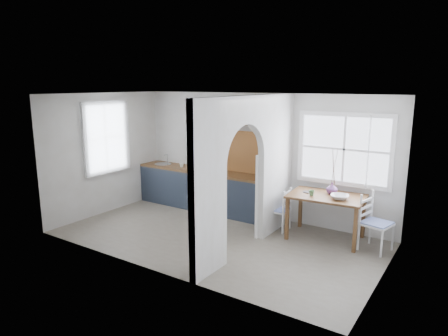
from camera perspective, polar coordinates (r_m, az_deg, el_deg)
The scene contains 26 objects.
floor at distance 7.47m, azimuth -1.18°, elevation -9.93°, with size 5.80×3.20×0.01m, color slate.
ceiling at distance 6.93m, azimuth -1.27°, elevation 10.44°, with size 5.80×3.20×0.01m, color beige.
walls at distance 7.09m, azimuth -1.22°, elevation -0.13°, with size 5.81×3.21×2.60m.
partition at distance 6.74m, azimuth 3.96°, elevation 0.53°, with size 0.12×3.20×2.60m.
kitchen_window at distance 8.95m, azimuth -16.58°, elevation 4.18°, with size 0.10×1.16×1.50m, color white, non-canonical shape.
nook_window at distance 7.66m, azimuth 16.78°, elevation 2.56°, with size 1.76×0.10×1.30m, color white, non-canonical shape.
counter at distance 8.97m, azimuth -2.34°, elevation -3.09°, with size 3.50×0.60×0.90m.
sink at distance 9.65m, azimuth -8.73°, elevation 0.50°, with size 0.40×0.40×0.02m, color #BBBDC3.
backsplash at distance 8.50m, azimuth 3.67°, elevation 2.22°, with size 1.65×0.03×0.90m, color #9B5935.
shelf at distance 8.34m, azimuth 3.44°, elevation 6.53°, with size 1.75×0.20×0.21m.
pendant_lamp at distance 7.88m, azimuth 4.43°, elevation 5.34°, with size 0.26×0.26×0.16m, color silver.
utensil_rail at distance 7.51m, azimuth 6.52°, elevation 1.65°, with size 0.02×0.02×0.50m, color #BBBDC3.
dining_table at distance 7.53m, azimuth 14.31°, elevation -6.80°, with size 1.32×0.88×0.82m, color #57361D, non-canonical shape.
chair_left at distance 7.80m, azimuth 7.81°, elevation -5.83°, with size 0.38×0.38×0.83m, color white, non-canonical shape.
chair_right at distance 7.25m, azimuth 20.99°, elevation -7.31°, with size 0.45×0.45×0.98m, color white, non-canonical shape.
kettle at distance 7.99m, azimuth 5.53°, elevation -0.94°, with size 0.18×0.14×0.21m, color silver, non-canonical shape.
mug_a at distance 9.24m, azimuth -6.06°, elevation 0.42°, with size 0.10×0.10×0.10m, color silver.
mug_b at distance 9.27m, azimuth -4.97°, elevation 0.47°, with size 0.11×0.11×0.09m, color white.
knife_block at distance 9.02m, azimuth -3.64°, elevation 0.56°, with size 0.10×0.13×0.21m, color black.
jar at distance 9.04m, azimuth -3.21°, elevation 0.44°, with size 0.10×0.10×0.16m, color #737053.
towel_magenta at distance 7.87m, azimuth 6.34°, elevation -6.70°, with size 0.02×0.03×0.59m, color #CB3B8E.
towel_orange at distance 7.86m, azimuth 6.24°, elevation -6.92°, with size 0.02×0.03×0.55m, color #DF5B1B.
bowl at distance 7.22m, azimuth 16.20°, elevation -3.99°, with size 0.31×0.31×0.08m, color white.
table_cup at distance 7.32m, azimuth 12.41°, elevation -3.50°, with size 0.10×0.10×0.09m, color #4F7F4F.
plate at distance 7.53m, azimuth 11.80°, elevation -3.35°, with size 0.17×0.17×0.01m, color black.
vase at distance 7.50m, azimuth 15.16°, elevation -2.81°, with size 0.20×0.20×0.21m, color #683A76.
Camera 1 is at (3.94, -5.70, 2.78)m, focal length 32.00 mm.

